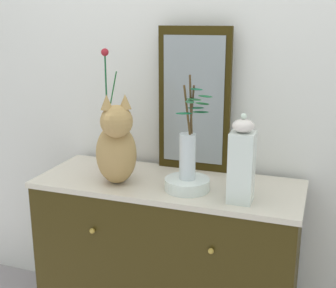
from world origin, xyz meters
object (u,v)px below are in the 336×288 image
sideboard (168,261)px  bowl_porcelain (187,184)px  cat_sitting (116,146)px  jar_lidded_porcelain (242,162)px  mirror_leaning (194,100)px  vase_slim_green (108,141)px  vase_glass_clear (188,149)px

sideboard → bowl_porcelain: (0.11, -0.07, 0.44)m
cat_sitting → jar_lidded_porcelain: (0.57, -0.03, -0.01)m
mirror_leaning → jar_lidded_porcelain: mirror_leaning is taller
cat_sitting → vase_slim_green: (-0.13, 0.17, -0.03)m
vase_slim_green → bowl_porcelain: (0.45, -0.14, -0.12)m
bowl_porcelain → jar_lidded_porcelain: (0.24, -0.05, 0.14)m
mirror_leaning → vase_slim_green: bearing=-160.1°
bowl_porcelain → vase_glass_clear: vase_glass_clear is taller
sideboard → vase_slim_green: (-0.34, 0.07, 0.56)m
cat_sitting → jar_lidded_porcelain: 0.57m
sideboard → vase_glass_clear: bearing=-31.0°
mirror_leaning → cat_sitting: bearing=-130.9°
mirror_leaning → sideboard: bearing=-104.9°
cat_sitting → sideboard: bearing=24.3°
mirror_leaning → bowl_porcelain: 0.43m
sideboard → vase_glass_clear: vase_glass_clear is taller
vase_slim_green → cat_sitting: bearing=-53.1°
vase_glass_clear → sideboard: bearing=149.0°
vase_slim_green → bowl_porcelain: 0.49m
vase_glass_clear → mirror_leaning: bearing=102.1°
sideboard → cat_sitting: (-0.21, -0.10, 0.59)m
cat_sitting → jar_lidded_porcelain: size_ratio=1.13×
jar_lidded_porcelain → sideboard: bearing=161.0°
mirror_leaning → bowl_porcelain: bearing=-78.7°
cat_sitting → vase_glass_clear: (0.33, 0.02, 0.01)m
mirror_leaning → bowl_porcelain: mirror_leaning is taller
cat_sitting → bowl_porcelain: bearing=4.4°
cat_sitting → bowl_porcelain: 0.36m
sideboard → vase_glass_clear: 0.62m
mirror_leaning → bowl_porcelain: (0.06, -0.29, -0.32)m
vase_glass_clear → jar_lidded_porcelain: size_ratio=1.23×
bowl_porcelain → vase_slim_green: bearing=162.5°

